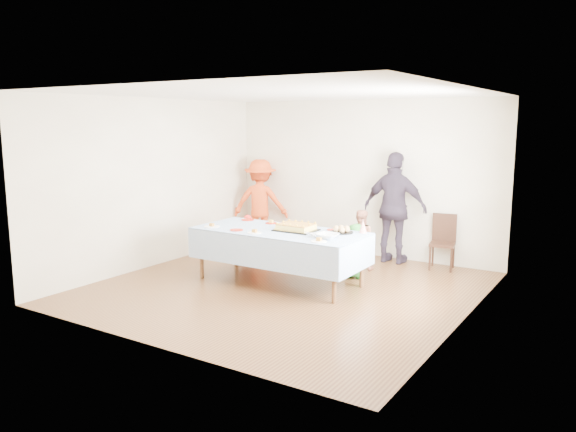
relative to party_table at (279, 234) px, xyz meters
The scene contains 22 objects.
ground 0.78m from the party_table, 40.95° to the right, with size 5.00×5.00×0.00m, color #472514.
room_walls 1.10m from the party_table, 34.11° to the right, with size 5.04×5.04×2.72m.
party_table is the anchor object (origin of this frame).
birthday_cake 0.27m from the party_table, 23.01° to the left, with size 0.57×0.44×0.10m.
rolls_tray 0.91m from the party_table, 19.56° to the left, with size 0.32×0.32×0.10m.
punch_bowl 0.90m from the party_table, 10.67° to the right, with size 0.30×0.30×0.07m, color silver.
party_hat 1.21m from the party_table, 22.60° to the left, with size 0.11×0.11×0.19m, color silver.
fork_pile 0.65m from the party_table, 15.86° to the right, with size 0.24×0.18×0.07m, color white, non-canonical shape.
plate_red_far_a 0.98m from the party_table, 154.10° to the left, with size 0.20×0.20×0.01m, color red.
plate_red_far_b 0.55m from the party_table, 136.53° to the left, with size 0.18×0.18×0.01m, color red.
plate_red_far_c 0.43m from the party_table, 90.84° to the left, with size 0.16×0.16×0.01m, color red.
plate_red_far_d 0.77m from the party_table, 32.36° to the left, with size 0.16×0.16×0.01m, color red.
plate_red_near 0.62m from the party_table, 146.06° to the right, with size 0.19×0.19×0.01m, color red.
plate_white_left 1.04m from the party_table, 161.52° to the right, with size 0.23×0.23×0.01m, color white.
plate_white_mid 0.42m from the party_table, 114.74° to the right, with size 0.20×0.20×0.01m, color white.
plate_white_right 0.96m from the party_table, 23.99° to the right, with size 0.21×0.21×0.01m, color white.
dining_chair 2.74m from the party_table, 49.79° to the left, with size 0.44×0.44×0.87m.
toddler_left 1.35m from the party_table, 146.95° to the left, with size 0.30×0.19×0.81m, color red.
toddler_mid 1.20m from the party_table, 44.51° to the left, with size 0.41×0.26×0.83m, color #277527.
toddler_right 1.50m from the party_table, 63.37° to the left, with size 0.46×0.36×0.96m, color #C3775B.
adult_left 2.67m from the party_table, 130.93° to the left, with size 1.05×0.60×1.62m, color #D8471B.
adult_right 2.24m from the party_table, 64.46° to the left, with size 1.08×0.45×1.84m, color #332838.
Camera 1 is at (4.14, -6.46, 2.33)m, focal length 35.00 mm.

